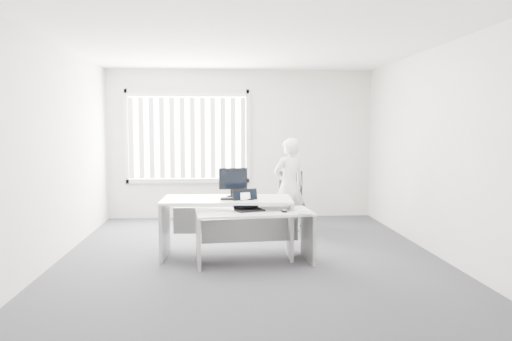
{
  "coord_description": "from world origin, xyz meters",
  "views": [
    {
      "loc": [
        -0.39,
        -6.48,
        1.73
      ],
      "look_at": [
        0.08,
        0.15,
        1.15
      ],
      "focal_mm": 35.0,
      "sensor_mm": 36.0,
      "label": 1
    }
  ],
  "objects": [
    {
      "name": "ground",
      "position": [
        0.0,
        0.0,
        0.0
      ],
      "size": [
        6.0,
        6.0,
        0.0
      ],
      "primitive_type": "plane",
      "color": "#44434A",
      "rests_on": "ground"
    },
    {
      "name": "wall_back",
      "position": [
        0.0,
        3.0,
        1.4
      ],
      "size": [
        5.0,
        0.02,
        2.8
      ],
      "primitive_type": "cube",
      "color": "beige",
      "rests_on": "ground"
    },
    {
      "name": "wall_front",
      "position": [
        0.0,
        -3.0,
        1.4
      ],
      "size": [
        5.0,
        0.02,
        2.8
      ],
      "primitive_type": "cube",
      "color": "beige",
      "rests_on": "ground"
    },
    {
      "name": "wall_left",
      "position": [
        -2.5,
        0.0,
        1.4
      ],
      "size": [
        0.02,
        6.0,
        2.8
      ],
      "primitive_type": "cube",
      "color": "beige",
      "rests_on": "ground"
    },
    {
      "name": "wall_right",
      "position": [
        2.5,
        0.0,
        1.4
      ],
      "size": [
        0.02,
        6.0,
        2.8
      ],
      "primitive_type": "cube",
      "color": "beige",
      "rests_on": "ground"
    },
    {
      "name": "ceiling",
      "position": [
        0.0,
        0.0,
        2.8
      ],
      "size": [
        5.0,
        6.0,
        0.02
      ],
      "primitive_type": "cube",
      "color": "white",
      "rests_on": "wall_back"
    },
    {
      "name": "window",
      "position": [
        -1.0,
        2.96,
        1.55
      ],
      "size": [
        2.32,
        0.06,
        1.76
      ],
      "primitive_type": "cube",
      "color": "beige",
      "rests_on": "wall_back"
    },
    {
      "name": "blinds",
      "position": [
        -1.0,
        2.9,
        1.52
      ],
      "size": [
        2.2,
        0.1,
        1.5
      ],
      "primitive_type": null,
      "color": "white",
      "rests_on": "wall_back"
    },
    {
      "name": "desk_near",
      "position": [
        0.03,
        -0.25,
        0.48
      ],
      "size": [
        1.51,
        0.81,
        0.66
      ],
      "rotation": [
        0.0,
        0.0,
        0.09
      ],
      "color": "silver",
      "rests_on": "ground"
    },
    {
      "name": "desk_far",
      "position": [
        -0.3,
        0.1,
        0.56
      ],
      "size": [
        1.74,
        0.87,
        0.78
      ],
      "rotation": [
        0.0,
        0.0,
        -0.04
      ],
      "color": "silver",
      "rests_on": "ground"
    },
    {
      "name": "office_chair",
      "position": [
        0.82,
        1.94,
        0.3
      ],
      "size": [
        0.58,
        0.58,
        0.96
      ],
      "rotation": [
        0.0,
        0.0,
        -0.07
      ],
      "color": "black",
      "rests_on": "ground"
    },
    {
      "name": "person",
      "position": [
        0.73,
        1.56,
        0.77
      ],
      "size": [
        0.67,
        0.57,
        1.55
      ],
      "primitive_type": "imported",
      "rotation": [
        0.0,
        0.0,
        3.56
      ],
      "color": "silver",
      "rests_on": "ground"
    },
    {
      "name": "laptop",
      "position": [
        -0.03,
        -0.22,
        0.8
      ],
      "size": [
        0.42,
        0.4,
        0.27
      ],
      "primitive_type": null,
      "rotation": [
        0.0,
        0.0,
        0.32
      ],
      "color": "black",
      "rests_on": "desk_near"
    },
    {
      "name": "paper_sheet",
      "position": [
        0.41,
        -0.31,
        0.66
      ],
      "size": [
        0.33,
        0.27,
        0.0
      ],
      "primitive_type": "cube",
      "rotation": [
        0.0,
        0.0,
        0.23
      ],
      "color": "white",
      "rests_on": "desk_near"
    },
    {
      "name": "mouse",
      "position": [
        0.4,
        -0.36,
        0.68
      ],
      "size": [
        0.06,
        0.1,
        0.04
      ],
      "primitive_type": null,
      "rotation": [
        0.0,
        0.0,
        0.06
      ],
      "color": "#B7B6B9",
      "rests_on": "paper_sheet"
    },
    {
      "name": "booklet",
      "position": [
        0.66,
        -0.46,
        0.67
      ],
      "size": [
        0.22,
        0.26,
        0.01
      ],
      "primitive_type": "cube",
      "rotation": [
        0.0,
        0.0,
        -0.28
      ],
      "color": "white",
      "rests_on": "desk_near"
    },
    {
      "name": "keyboard",
      "position": [
        -0.17,
        -0.01,
        0.79
      ],
      "size": [
        0.44,
        0.16,
        0.02
      ],
      "primitive_type": "cube",
      "rotation": [
        0.0,
        0.0,
        -0.03
      ],
      "color": "black",
      "rests_on": "desk_far"
    },
    {
      "name": "monitor",
      "position": [
        -0.22,
        0.29,
        0.98
      ],
      "size": [
        0.4,
        0.16,
        0.39
      ],
      "primitive_type": null,
      "rotation": [
        0.0,
        0.0,
        0.11
      ],
      "color": "black",
      "rests_on": "desk_far"
    }
  ]
}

